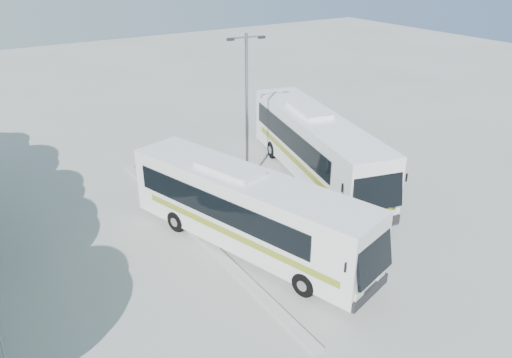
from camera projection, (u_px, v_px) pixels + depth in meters
ground at (269, 239)px, 20.21m from camera, size 100.00×100.00×0.00m
kerb_divider at (196, 232)px, 20.58m from camera, size 0.40×16.00×0.15m
coach_main at (248, 210)px, 19.02m from camera, size 5.16×11.09×3.03m
coach_adjacent at (316, 146)px, 24.75m from camera, size 5.10×11.89×3.24m
lamppost at (247, 106)px, 23.16m from camera, size 1.79×0.48×7.34m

